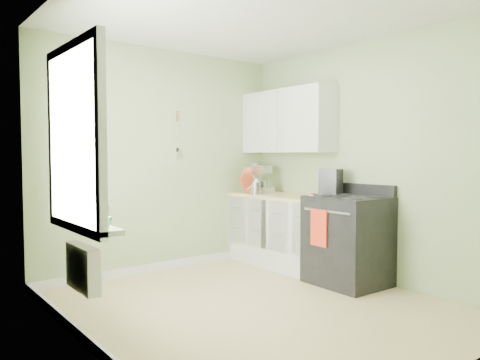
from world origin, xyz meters
TOP-DOWN VIEW (x-y plane):
  - floor at (0.00, 0.00)m, footprint 3.20×3.60m
  - ceiling at (0.00, 0.00)m, footprint 3.20×3.60m
  - wall_back at (0.00, 1.81)m, footprint 3.20×0.02m
  - wall_left at (-1.61, 0.00)m, footprint 0.02×3.60m
  - wall_right at (1.61, 0.00)m, footprint 0.02×3.60m
  - base_cabinets at (1.30, 1.00)m, footprint 0.60×1.60m
  - countertop at (1.29, 1.00)m, footprint 0.64×1.60m
  - upper_cabinets at (1.43, 1.10)m, footprint 0.35×1.40m
  - window at (-1.58, 0.30)m, footprint 0.06×1.14m
  - window_sill at (-1.51, 0.30)m, footprint 0.18×1.14m
  - radiator at (-1.54, 0.25)m, footprint 0.12×0.50m
  - wall_utensils at (0.20, 1.78)m, footprint 0.02×0.14m
  - stove at (1.28, -0.02)m, footprint 0.72×0.81m
  - stand_mixer at (1.26, 1.43)m, footprint 0.21×0.35m
  - kettle at (1.05, 1.28)m, footprint 0.20×0.12m
  - coffee_maker at (1.36, 0.30)m, footprint 0.25×0.26m
  - red_tray at (1.12, 1.50)m, footprint 0.35×0.13m
  - jar at (1.05, 0.30)m, footprint 0.08×0.08m
  - plant_a at (-1.50, -0.12)m, footprint 0.16×0.18m
  - plant_b at (-1.50, 0.33)m, footprint 0.21×0.23m
  - plant_c at (-1.50, 0.50)m, footprint 0.23×0.23m

SIDE VIEW (x-z plane):
  - floor at x=0.00m, z-range -0.02..0.00m
  - base_cabinets at x=1.30m, z-range 0.00..0.87m
  - stove at x=1.28m, z-range -0.06..1.04m
  - radiator at x=-1.54m, z-range 0.38..0.73m
  - window_sill at x=-1.51m, z-range 0.86..0.90m
  - countertop at x=1.29m, z-range 0.87..0.91m
  - jar at x=1.05m, z-range 0.91..0.99m
  - kettle at x=1.05m, z-range 0.91..1.11m
  - plant_a at x=-1.50m, z-range 0.90..1.18m
  - plant_c at x=-1.50m, z-range 0.90..1.22m
  - plant_b at x=-1.50m, z-range 0.90..1.23m
  - coffee_maker at x=1.36m, z-range 0.90..1.25m
  - red_tray at x=1.12m, z-range 0.91..1.25m
  - stand_mixer at x=1.26m, z-range 0.88..1.29m
  - wall_back at x=0.00m, z-range 0.00..2.70m
  - wall_left at x=-1.61m, z-range 0.00..2.70m
  - wall_right at x=1.61m, z-range 0.00..2.70m
  - window at x=-1.58m, z-range 0.83..2.27m
  - wall_utensils at x=0.20m, z-range 1.27..1.85m
  - upper_cabinets at x=1.43m, z-range 1.45..2.25m
  - ceiling at x=0.00m, z-range 2.70..2.72m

